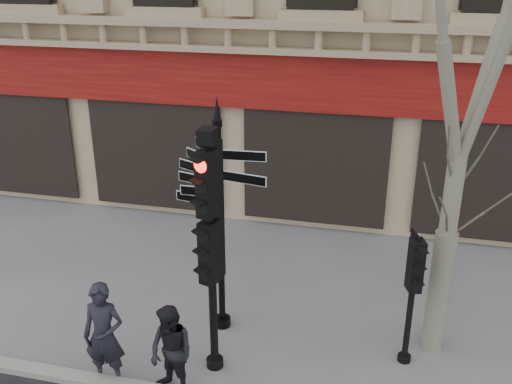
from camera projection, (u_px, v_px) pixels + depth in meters
ground at (270, 352)px, 9.61m from camera, size 80.00×80.00×0.00m
fingerpost at (219, 180)px, 9.25m from camera, size 2.27×2.27×4.20m
traffic_signal_main at (210, 226)px, 8.33m from camera, size 0.52×0.43×4.01m
traffic_signal_secondary at (414, 278)px, 8.82m from camera, size 0.44×0.37×2.25m
pedestrian_a at (104, 336)px, 8.60m from camera, size 0.68×0.48×1.76m
pedestrian_b at (171, 353)px, 8.42m from camera, size 0.91×0.83×1.52m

